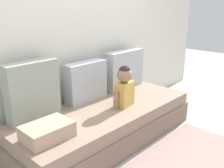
{
  "coord_description": "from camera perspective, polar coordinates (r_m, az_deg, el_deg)",
  "views": [
    {
      "loc": [
        -1.79,
        -1.8,
        1.49
      ],
      "look_at": [
        0.09,
        0.0,
        0.64
      ],
      "focal_mm": 40.48,
      "sensor_mm": 36.0,
      "label": 1
    }
  ],
  "objects": [
    {
      "name": "ground_plane",
      "position": [
        2.94,
        -1.31,
        -12.3
      ],
      "size": [
        12.0,
        12.0,
        0.0
      ],
      "primitive_type": "plane",
      "color": "#B2ADA3"
    },
    {
      "name": "couch",
      "position": [
        2.85,
        -1.33,
        -8.99
      ],
      "size": [
        2.16,
        0.84,
        0.39
      ],
      "color": "#826C5B",
      "rests_on": "ground"
    },
    {
      "name": "throw_pillow_right",
      "position": [
        3.36,
        2.81,
        3.35
      ],
      "size": [
        0.6,
        0.16,
        0.5
      ],
      "primitive_type": "cube",
      "color": "#B2BCC6",
      "rests_on": "couch"
    },
    {
      "name": "banana",
      "position": [
        3.08,
        3.78,
        -2.52
      ],
      "size": [
        0.18,
        0.08,
        0.04
      ],
      "primitive_type": "ellipsoid",
      "rotation": [
        0.0,
        0.0,
        0.2
      ],
      "color": "yellow",
      "rests_on": "couch"
    },
    {
      "name": "throw_pillow_center",
      "position": [
        2.91,
        -5.89,
        0.53
      ],
      "size": [
        0.52,
        0.16,
        0.46
      ],
      "primitive_type": "cube",
      "color": "#B2BCC6",
      "rests_on": "couch"
    },
    {
      "name": "back_wall",
      "position": [
        2.96,
        -9.3,
        13.9
      ],
      "size": [
        5.36,
        0.1,
        2.56
      ],
      "primitive_type": "cube",
      "color": "silver",
      "rests_on": "ground"
    },
    {
      "name": "folded_blanket",
      "position": [
        2.22,
        -14.39,
        -10.34
      ],
      "size": [
        0.4,
        0.28,
        0.13
      ],
      "primitive_type": "cube",
      "color": "tan",
      "rests_on": "couch"
    },
    {
      "name": "throw_pillow_left",
      "position": [
        2.53,
        -17.5,
        -1.52
      ],
      "size": [
        0.52,
        0.16,
        0.57
      ],
      "primitive_type": "cube",
      "color": "#99A393",
      "rests_on": "couch"
    },
    {
      "name": "toddler",
      "position": [
        2.75,
        2.83,
        -0.37
      ],
      "size": [
        0.33,
        0.17,
        0.46
      ],
      "color": "gold",
      "rests_on": "couch"
    }
  ]
}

